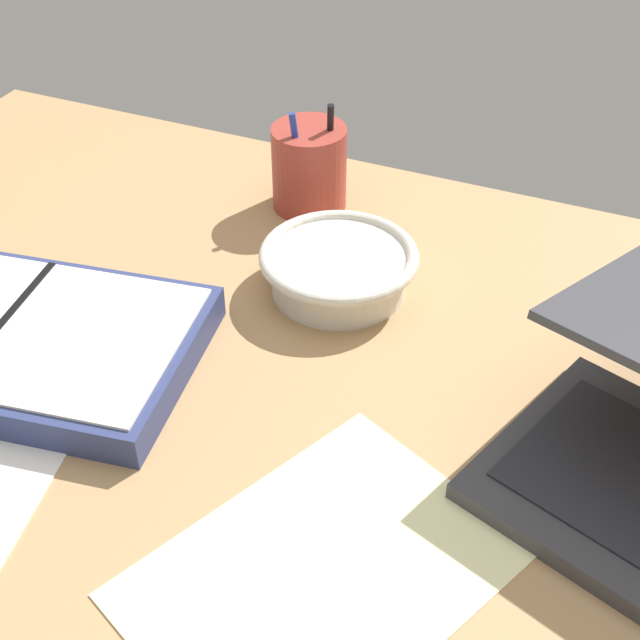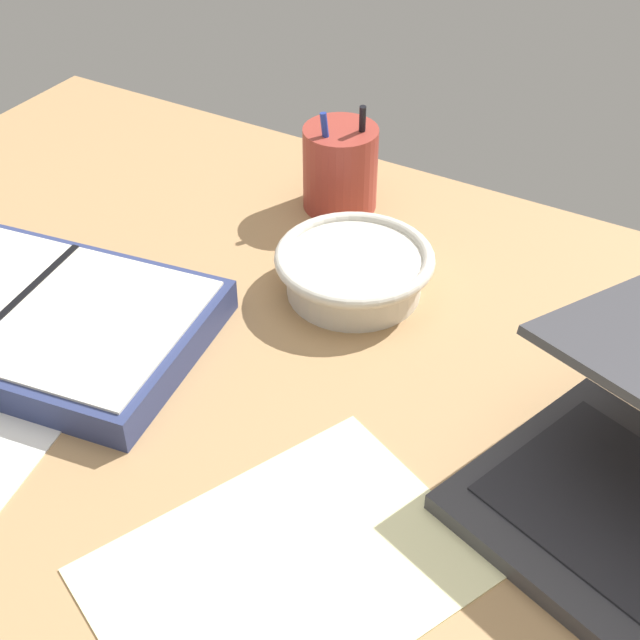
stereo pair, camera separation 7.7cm
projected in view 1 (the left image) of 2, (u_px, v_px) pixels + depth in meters
The scene contains 5 objects.
desk_top at pixel (288, 442), 81.68cm from camera, with size 140.00×100.00×2.00cm, color tan.
bowl at pixel (339, 268), 96.37cm from camera, with size 17.29×17.29×5.14cm.
pen_cup at pixel (309, 168), 108.54cm from camera, with size 9.14×9.14×13.84cm.
planner at pixel (7, 338), 88.77cm from camera, with size 41.00×28.22×3.97cm.
paper_sheet_front at pixel (321, 573), 69.44cm from camera, with size 20.94×28.98×0.16cm, color #F4EFB2.
Camera 1 is at (24.98, -50.70, 61.09)cm, focal length 50.00 mm.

